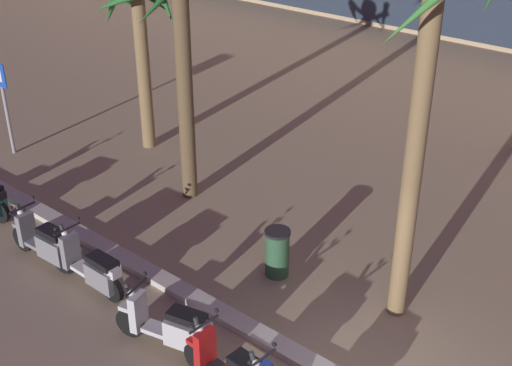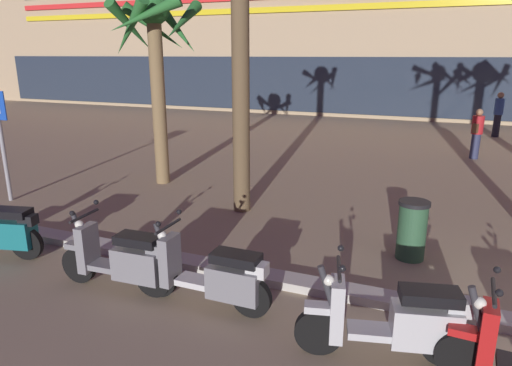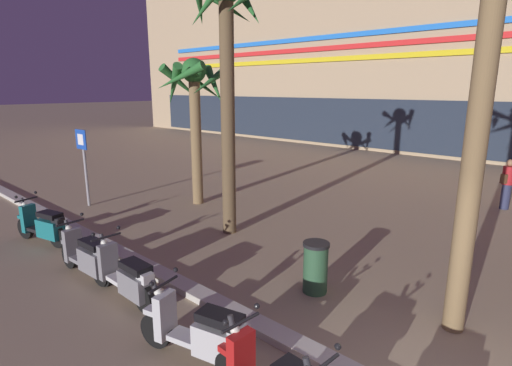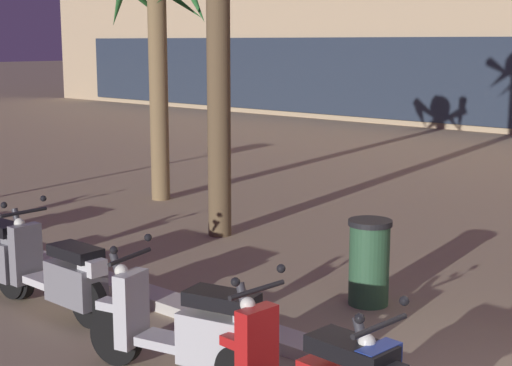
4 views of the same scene
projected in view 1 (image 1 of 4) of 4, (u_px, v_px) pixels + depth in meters
The scene contains 7 objects.
scooter_grey_lead_nearest at pixel (45, 243), 12.70m from camera, with size 1.73×0.56×1.17m.
scooter_grey_second_in_line at pixel (93, 269), 11.98m from camera, with size 1.85×0.56×1.17m.
scooter_silver_mid_centre at pixel (171, 327), 10.56m from camera, with size 1.79×0.72×1.17m.
crossing_sign at pixel (3, 97), 16.54m from camera, with size 0.60×0.13×2.40m.
palm_tree_by_mall_entrance at pixel (431, 23), 9.31m from camera, with size 2.60×2.70×6.51m.
palm_tree_far_corner at pixel (139, 16), 16.05m from camera, with size 2.19×2.25×4.51m.
litter_bin at pixel (277, 252), 12.36m from camera, with size 0.48×0.48×0.95m.
Camera 1 is at (3.62, -6.58, 7.40)m, focal length 47.40 mm.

